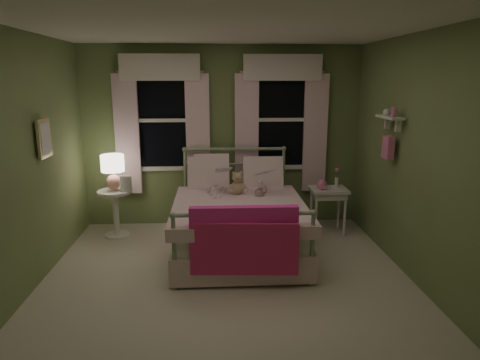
{
  "coord_description": "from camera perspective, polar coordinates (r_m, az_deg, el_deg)",
  "views": [
    {
      "loc": [
        -0.11,
        -4.1,
        2.13
      ],
      "look_at": [
        0.17,
        0.64,
        1.0
      ],
      "focal_mm": 32.0,
      "sensor_mm": 36.0,
      "label": 1
    }
  ],
  "objects": [
    {
      "name": "room_shell",
      "position": [
        4.19,
        -1.81,
        1.95
      ],
      "size": [
        4.2,
        4.2,
        4.2
      ],
      "color": "beige",
      "rests_on": "ground"
    },
    {
      "name": "bed",
      "position": [
        5.38,
        -0.28,
        -5.65
      ],
      "size": [
        1.58,
        2.04,
        1.18
      ],
      "color": "white",
      "rests_on": "ground"
    },
    {
      "name": "pink_throw",
      "position": [
        4.35,
        0.54,
        -7.08
      ],
      "size": [
        1.1,
        0.18,
        0.71
      ],
      "color": "#F32FA0",
      "rests_on": "bed"
    },
    {
      "name": "child_left",
      "position": [
        5.63,
        -3.32,
        1.52
      ],
      "size": [
        0.3,
        0.2,
        0.81
      ],
      "primitive_type": "imported",
      "rotation": [
        0.0,
        0.0,
        3.14
      ],
      "color": "#F7D1DD",
      "rests_on": "bed"
    },
    {
      "name": "child_right",
      "position": [
        5.68,
        2.36,
        0.73
      ],
      "size": [
        0.32,
        0.26,
        0.64
      ],
      "primitive_type": "imported",
      "rotation": [
        0.0,
        0.0,
        3.09
      ],
      "color": "#F7D1DD",
      "rests_on": "bed"
    },
    {
      "name": "book_left",
      "position": [
        5.39,
        -3.31,
        0.85
      ],
      "size": [
        0.21,
        0.14,
        0.26
      ],
      "primitive_type": "imported",
      "rotation": [
        1.22,
        0.0,
        0.14
      ],
      "color": "beige",
      "rests_on": "child_left"
    },
    {
      "name": "book_right",
      "position": [
        5.43,
        2.62,
        0.49
      ],
      "size": [
        0.23,
        0.19,
        0.26
      ],
      "primitive_type": "imported",
      "rotation": [
        1.22,
        0.0,
        0.47
      ],
      "color": "beige",
      "rests_on": "child_right"
    },
    {
      "name": "teddy_bear",
      "position": [
        5.52,
        -0.38,
        -0.64
      ],
      "size": [
        0.23,
        0.19,
        0.31
      ],
      "color": "tan",
      "rests_on": "bed"
    },
    {
      "name": "nightstand_left",
      "position": [
        6.1,
        -16.26,
        -3.46
      ],
      "size": [
        0.46,
        0.46,
        0.65
      ],
      "color": "white",
      "rests_on": "ground"
    },
    {
      "name": "table_lamp",
      "position": [
        5.97,
        -16.6,
        1.47
      ],
      "size": [
        0.31,
        0.31,
        0.47
      ],
      "color": "tan",
      "rests_on": "nightstand_left"
    },
    {
      "name": "book_nightstand",
      "position": [
        5.94,
        -15.64,
        -1.47
      ],
      "size": [
        0.21,
        0.26,
        0.02
      ],
      "primitive_type": "imported",
      "rotation": [
        0.0,
        0.0,
        -0.23
      ],
      "color": "beige",
      "rests_on": "nightstand_left"
    },
    {
      "name": "nightstand_right",
      "position": [
        6.06,
        11.71,
        -2.01
      ],
      "size": [
        0.5,
        0.4,
        0.64
      ],
      "color": "white",
      "rests_on": "ground"
    },
    {
      "name": "pink_toy",
      "position": [
        5.99,
        10.87,
        -0.59
      ],
      "size": [
        0.14,
        0.19,
        0.14
      ],
      "color": "pink",
      "rests_on": "nightstand_right"
    },
    {
      "name": "bud_vase",
      "position": [
        6.08,
        12.78,
        0.31
      ],
      "size": [
        0.06,
        0.06,
        0.28
      ],
      "color": "white",
      "rests_on": "nightstand_right"
    },
    {
      "name": "window_left",
      "position": [
        6.2,
        -10.36,
        8.47
      ],
      "size": [
        1.34,
        0.13,
        1.96
      ],
      "color": "black",
      "rests_on": "room_shell"
    },
    {
      "name": "window_right",
      "position": [
        6.23,
        5.54,
        8.64
      ],
      "size": [
        1.34,
        0.13,
        1.96
      ],
      "color": "black",
      "rests_on": "room_shell"
    },
    {
      "name": "wall_shelf",
      "position": [
        5.24,
        19.26,
        6.0
      ],
      "size": [
        0.15,
        0.5,
        0.6
      ],
      "color": "white",
      "rests_on": "room_shell"
    },
    {
      "name": "framed_picture",
      "position": [
        5.09,
        -24.64,
        5.06
      ],
      "size": [
        0.03,
        0.32,
        0.42
      ],
      "color": "beige",
      "rests_on": "room_shell"
    }
  ]
}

